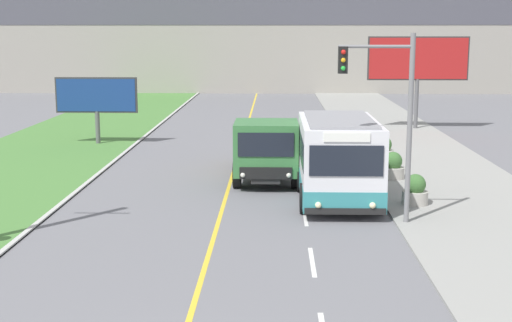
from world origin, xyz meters
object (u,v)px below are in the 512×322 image
object	(u,v)px
city_bus	(338,160)
planter_round_third	(383,149)
planter_round_second	(393,167)
billboard_small	(96,97)
planter_round_near	(415,191)
dump_truck	(267,150)
billboard_large	(418,61)
traffic_light_mast	(389,104)
planter_round_far	(370,136)

from	to	relation	value
city_bus	planter_round_third	xyz separation A→B (m)	(2.78, 8.16, -0.96)
city_bus	planter_round_second	size ratio (longest dim) A/B	5.12
billboard_small	planter_round_near	world-z (taller)	billboard_small
dump_truck	billboard_large	size ratio (longest dim) A/B	1.16
planter_round_second	planter_round_third	distance (m)	4.34
traffic_light_mast	planter_round_far	xyz separation A→B (m)	(1.49, 15.28, -3.18)
planter_round_near	planter_round_far	bearing A→B (deg)	89.41
planter_round_near	city_bus	bearing A→B (deg)	169.07
planter_round_far	traffic_light_mast	bearing A→B (deg)	-95.57
dump_truck	planter_round_second	bearing A→B (deg)	4.07
city_bus	dump_truck	world-z (taller)	city_bus
traffic_light_mast	planter_round_far	size ratio (longest dim) A/B	5.56
city_bus	planter_round_second	world-z (taller)	city_bus
billboard_small	planter_round_third	distance (m)	15.22
billboard_small	planter_round_far	xyz separation A→B (m)	(14.29, -0.32, -1.95)
dump_truck	billboard_small	distance (m)	13.06
dump_truck	planter_round_far	size ratio (longest dim) A/B	6.60
dump_truck	planter_round_third	world-z (taller)	dump_truck
billboard_large	planter_round_second	xyz separation A→B (m)	(-3.80, -15.03, -3.59)
planter_round_near	planter_round_third	distance (m)	8.66
billboard_large	planter_round_second	world-z (taller)	billboard_large
dump_truck	billboard_small	xyz separation A→B (m)	(-9.04, 9.34, 1.23)
planter_round_near	planter_round_third	xyz separation A→B (m)	(0.20, 8.66, 0.00)
traffic_light_mast	billboard_small	world-z (taller)	traffic_light_mast
billboard_large	city_bus	bearing A→B (deg)	-108.52
dump_truck	planter_round_second	xyz separation A→B (m)	(5.05, 0.36, -0.71)
billboard_large	planter_round_far	distance (m)	8.16
city_bus	dump_truck	size ratio (longest dim) A/B	0.79
city_bus	planter_round_far	distance (m)	12.81
dump_truck	billboard_large	distance (m)	17.99
dump_truck	billboard_small	bearing A→B (deg)	134.09
billboard_small	planter_round_third	world-z (taller)	billboard_small
city_bus	billboard_large	bearing A→B (deg)	71.48
billboard_small	planter_round_second	xyz separation A→B (m)	(14.10, -8.98, -1.94)
planter_round_second	billboard_large	bearing A→B (deg)	75.82
billboard_large	planter_round_second	size ratio (longest dim) A/B	5.58
billboard_large	planter_round_near	world-z (taller)	billboard_large
dump_truck	planter_round_far	bearing A→B (deg)	59.80
billboard_small	planter_round_near	bearing A→B (deg)	-43.22
planter_round_near	planter_round_far	size ratio (longest dim) A/B	0.99
dump_truck	traffic_light_mast	size ratio (longest dim) A/B	1.19
city_bus	planter_round_near	size ratio (longest dim) A/B	5.26
dump_truck	planter_round_third	bearing A→B (deg)	41.42
city_bus	planter_round_far	world-z (taller)	city_bus
dump_truck	billboard_large	bearing A→B (deg)	60.10
dump_truck	planter_round_second	distance (m)	5.11
city_bus	billboard_small	bearing A→B (deg)	132.11
planter_round_far	city_bus	bearing A→B (deg)	-102.27
planter_round_second	planter_round_far	xyz separation A→B (m)	(0.19, 8.66, -0.01)
planter_round_near	billboard_small	bearing A→B (deg)	136.78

